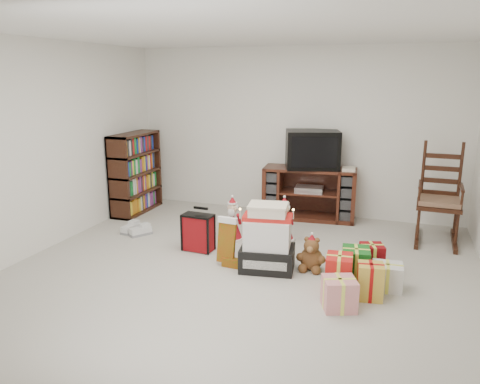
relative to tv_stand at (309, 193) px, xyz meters
name	(u,v)px	position (x,y,z in m)	size (l,w,h in m)	color
room	(240,159)	(-0.31, -2.23, 0.87)	(5.01, 5.01, 2.51)	beige
tv_stand	(309,193)	(0.00, 0.00, 0.00)	(1.37, 0.59, 0.76)	#4A2415
bookshelf	(136,174)	(-2.61, -0.52, 0.21)	(0.33, 1.00, 1.23)	#351C0E
rocking_chair	(438,206)	(1.74, -0.38, 0.06)	(0.56, 0.89, 1.31)	#351C0E
gift_pile	(267,242)	(-0.06, -2.03, -0.06)	(0.63, 0.50, 0.73)	black
red_suitcase	(198,232)	(-1.01, -1.76, -0.15)	(0.36, 0.20, 0.54)	maroon
stocking	(227,241)	(-0.53, -2.06, -0.10)	(0.26, 0.11, 0.56)	#0C6F0D
teddy_bear	(311,256)	(0.40, -1.88, -0.22)	(0.25, 0.22, 0.37)	brown
santa_figurine	(284,224)	(-0.11, -1.08, -0.16)	(0.29, 0.27, 0.59)	maroon
mrs_claus_figurine	(233,223)	(-0.74, -1.27, -0.16)	(0.29, 0.27, 0.58)	maroon
sneaker_pair	(136,230)	(-2.06, -1.47, -0.33)	(0.41, 0.32, 0.11)	silver
gift_cluster	(360,276)	(0.95, -2.19, -0.24)	(0.82, 1.15, 0.28)	red
crt_television	(312,149)	(0.02, 0.00, 0.65)	(0.86, 0.73, 0.55)	black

